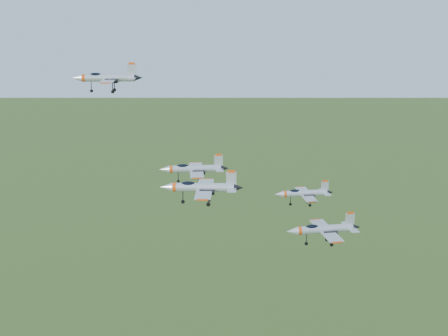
{
  "coord_description": "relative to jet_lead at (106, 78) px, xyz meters",
  "views": [
    {
      "loc": [
        0.5,
        -106.43,
        153.97
      ],
      "look_at": [
        -3.85,
        -1.73,
        125.42
      ],
      "focal_mm": 50.0,
      "sensor_mm": 36.0,
      "label": 1
    }
  ],
  "objects": [
    {
      "name": "jet_lead",
      "position": [
        0.0,
        0.0,
        0.0
      ],
      "size": [
        13.78,
        11.4,
        3.68
      ],
      "rotation": [
        0.0,
        0.0,
        0.07
      ],
      "color": "#B4B8C1"
    },
    {
      "name": "jet_right_high",
      "position": [
        20.47,
        -28.88,
        -13.1
      ],
      "size": [
        12.81,
        10.52,
        3.44
      ],
      "rotation": [
        0.0,
        0.0,
        0.01
      ],
      "color": "#B4B8C1"
    },
    {
      "name": "jet_right_low",
      "position": [
        39.78,
        -25.59,
        -20.89
      ],
      "size": [
        12.37,
        10.43,
        3.33
      ],
      "rotation": [
        0.0,
        0.0,
        0.22
      ],
      "color": "#B4B8C1"
    },
    {
      "name": "jet_left_high",
      "position": [
        17.58,
        -9.98,
        -15.36
      ],
      "size": [
        12.86,
        10.7,
        3.44
      ],
      "rotation": [
        0.0,
        0.0,
        0.11
      ],
      "color": "#B4B8C1"
    },
    {
      "name": "jet_left_low",
      "position": [
        37.73,
        -11.92,
        -19.2
      ],
      "size": [
        10.88,
        9.11,
        2.91
      ],
      "rotation": [
        0.0,
        0.0,
        0.17
      ],
      "color": "#B4B8C1"
    }
  ]
}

